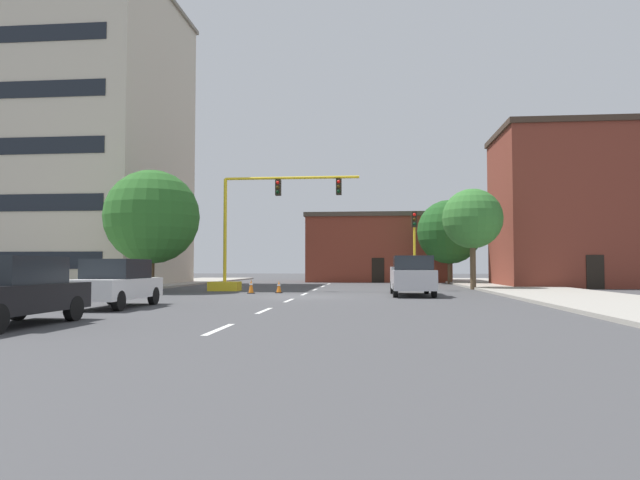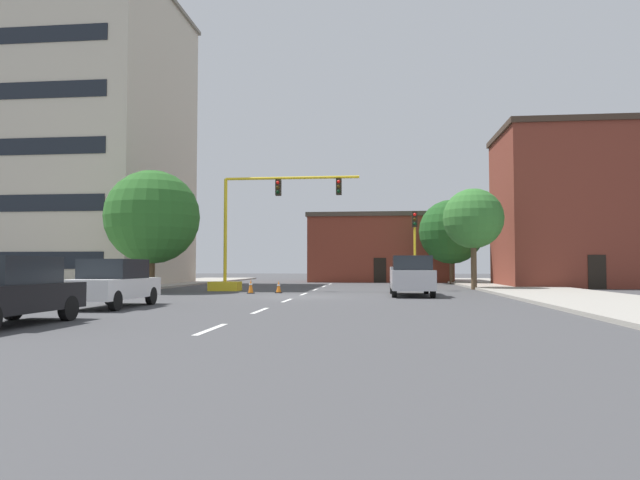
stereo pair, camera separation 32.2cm
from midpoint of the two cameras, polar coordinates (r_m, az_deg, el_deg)
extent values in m
plane|color=#424244|center=(27.22, -2.02, -5.80)|extent=(160.00, 160.00, 0.00)
cube|color=#9E998E|center=(38.75, -19.71, -4.61)|extent=(6.00, 56.00, 0.14)
cube|color=#9E998E|center=(36.13, 20.77, -4.74)|extent=(6.00, 56.00, 0.14)
cube|color=silver|center=(13.54, -10.38, -8.95)|extent=(0.16, 2.40, 0.01)
cube|color=silver|center=(18.86, -5.64, -7.18)|extent=(0.16, 2.40, 0.01)
cube|color=silver|center=(24.26, -3.01, -6.18)|extent=(0.16, 2.40, 0.01)
cube|color=silver|center=(29.69, -1.35, -5.53)|extent=(0.16, 2.40, 0.01)
cube|color=silver|center=(35.15, -0.21, -5.09)|extent=(0.16, 2.40, 0.01)
cube|color=silver|center=(40.62, 0.63, -4.76)|extent=(0.16, 2.40, 0.01)
cube|color=silver|center=(46.09, 1.26, -4.51)|extent=(0.16, 2.40, 0.01)
cube|color=beige|center=(47.94, -23.71, 9.13)|extent=(15.17, 13.91, 22.20)
cube|color=slate|center=(51.39, -23.46, 21.51)|extent=(15.57, 14.31, 0.30)
cube|color=black|center=(41.06, -28.77, -1.83)|extent=(12.44, 0.06, 1.10)
cube|color=black|center=(41.26, -28.66, 3.31)|extent=(12.44, 0.06, 1.10)
cube|color=black|center=(41.79, -28.55, 8.36)|extent=(12.44, 0.06, 1.10)
cube|color=black|center=(42.63, -28.43, 13.26)|extent=(12.44, 0.06, 1.10)
cube|color=black|center=(43.77, -28.32, 17.92)|extent=(12.44, 0.06, 1.10)
cube|color=brown|center=(53.73, 6.29, -1.06)|extent=(13.05, 7.67, 5.95)
cube|color=#4C4238|center=(53.92, 6.27, 2.32)|extent=(13.35, 7.97, 0.40)
cube|color=black|center=(49.85, 6.32, -3.09)|extent=(1.10, 0.06, 2.20)
cube|color=brown|center=(43.84, 24.67, 2.76)|extent=(10.13, 8.04, 10.89)
cube|color=#3D2D23|center=(44.70, 24.52, 9.98)|extent=(10.43, 8.34, 0.40)
cube|color=black|center=(39.85, 26.65, -2.94)|extent=(1.10, 0.06, 2.20)
cube|color=yellow|center=(34.03, -9.42, -4.68)|extent=(1.80, 1.20, 0.55)
cylinder|color=yellow|center=(34.08, -9.37, 1.01)|extent=(0.20, 0.20, 6.20)
cylinder|color=yellow|center=(33.58, -2.63, 6.35)|extent=(8.07, 0.16, 0.16)
cube|color=black|center=(33.63, -4.00, 5.35)|extent=(0.32, 0.36, 0.95)
sphere|color=red|center=(33.48, -4.06, 5.86)|extent=(0.20, 0.20, 0.20)
sphere|color=#38280A|center=(33.44, -4.06, 5.39)|extent=(0.20, 0.20, 0.20)
sphere|color=black|center=(33.40, -4.06, 4.91)|extent=(0.20, 0.20, 0.20)
cube|color=black|center=(33.20, 2.22, 5.45)|extent=(0.32, 0.36, 0.95)
sphere|color=red|center=(33.05, 2.19, 5.97)|extent=(0.20, 0.20, 0.20)
sphere|color=#38280A|center=(33.01, 2.19, 5.49)|extent=(0.20, 0.20, 0.20)
sphere|color=black|center=(32.97, 2.20, 5.01)|extent=(0.20, 0.20, 0.20)
cylinder|color=yellow|center=(34.41, 9.93, -1.11)|extent=(0.14, 0.14, 4.80)
cube|color=black|center=(34.51, 9.90, 2.09)|extent=(0.32, 0.36, 0.95)
sphere|color=red|center=(34.35, 9.92, 2.57)|extent=(0.20, 0.20, 0.20)
sphere|color=#38280A|center=(34.32, 9.92, 2.10)|extent=(0.20, 0.20, 0.20)
sphere|color=black|center=(34.30, 9.93, 1.64)|extent=(0.20, 0.20, 0.20)
cylinder|color=#4C3823|center=(33.26, -16.55, -3.15)|extent=(0.36, 0.36, 2.28)
sphere|color=#286023|center=(33.37, -16.48, 2.27)|extent=(5.37, 5.37, 5.37)
cylinder|color=brown|center=(47.74, 13.49, -2.98)|extent=(0.36, 0.36, 2.33)
sphere|color=#1E511E|center=(47.82, 13.45, 0.82)|extent=(5.35, 5.35, 5.35)
cylinder|color=brown|center=(36.57, 15.67, -2.49)|extent=(0.36, 0.36, 3.07)
sphere|color=#33702D|center=(36.69, 15.62, 2.14)|extent=(3.80, 3.80, 3.80)
cube|color=#BCBCC1|center=(28.55, 9.60, -3.99)|extent=(2.00, 5.40, 0.95)
cube|color=#1E2328|center=(27.64, 9.71, -2.32)|extent=(1.84, 1.80, 0.70)
cube|color=#BCBCC1|center=(29.72, 9.45, -2.86)|extent=(2.00, 2.81, 0.16)
cylinder|color=black|center=(26.81, 11.79, -5.07)|extent=(0.22, 0.68, 0.68)
cylinder|color=black|center=(26.68, 7.93, -5.11)|extent=(0.22, 0.68, 0.68)
cylinder|color=black|center=(30.46, 11.08, -4.78)|extent=(0.22, 0.68, 0.68)
cylinder|color=black|center=(30.35, 7.68, -4.81)|extent=(0.22, 0.68, 0.68)
cube|color=white|center=(21.47, -20.02, -4.65)|extent=(1.91, 4.53, 0.70)
cube|color=#1E2328|center=(21.55, -19.88, -2.78)|extent=(1.73, 2.32, 0.70)
cylinder|color=black|center=(23.22, -20.27, -5.35)|extent=(0.23, 0.68, 0.68)
cylinder|color=black|center=(22.56, -16.47, -5.49)|extent=(0.23, 0.68, 0.68)
cylinder|color=black|center=(20.50, -23.96, -5.66)|extent=(0.23, 0.68, 0.68)
cylinder|color=black|center=(19.75, -19.76, -5.86)|extent=(0.23, 0.68, 0.68)
cube|color=black|center=(15.91, -29.20, -5.23)|extent=(1.97, 4.55, 0.70)
cube|color=#1E2328|center=(15.97, -28.93, -2.71)|extent=(1.76, 2.34, 0.70)
cylinder|color=black|center=(17.65, -28.41, -6.10)|extent=(0.24, 0.69, 0.68)
cylinder|color=black|center=(16.74, -23.80, -6.40)|extent=(0.24, 0.69, 0.68)
cube|color=black|center=(30.99, -3.95, -5.38)|extent=(0.36, 0.36, 0.04)
cone|color=orange|center=(30.98, -3.95, -4.76)|extent=(0.28, 0.28, 0.63)
cylinder|color=white|center=(30.98, -3.95, -4.62)|extent=(0.19, 0.19, 0.08)
cube|color=black|center=(30.54, -6.79, -5.41)|extent=(0.36, 0.36, 0.04)
cone|color=orange|center=(30.53, -6.78, -4.67)|extent=(0.28, 0.28, 0.75)
cylinder|color=white|center=(30.53, -6.78, -4.50)|extent=(0.19, 0.19, 0.08)
camera|label=1|loc=(0.16, -89.72, -0.01)|focal=31.34mm
camera|label=2|loc=(0.16, 90.28, 0.01)|focal=31.34mm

